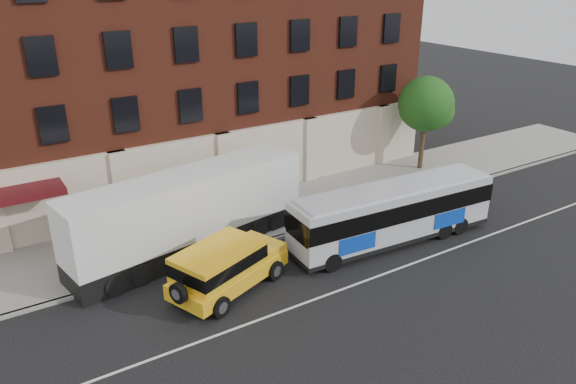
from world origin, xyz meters
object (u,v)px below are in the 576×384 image
street_tree (426,106)px  shipping_container (189,214)px  yellow_suv (224,265)px  city_bus (393,211)px  sign_pole (103,257)px

street_tree → shipping_container: street_tree is taller
yellow_suv → shipping_container: (0.16, 4.09, 0.72)m
shipping_container → street_tree: bearing=7.4°
city_bus → street_tree: bearing=37.9°
street_tree → city_bus: size_ratio=0.56×
city_bus → yellow_suv: (-9.12, 0.35, -0.41)m
city_bus → shipping_container: (-8.96, 4.44, 0.32)m
city_bus → yellow_suv: size_ratio=1.90×
sign_pole → shipping_container: shipping_container is taller
sign_pole → yellow_suv: bearing=-35.7°
sign_pole → street_tree: (22.04, 3.34, 2.96)m
sign_pole → yellow_suv: (4.25, -3.05, -0.19)m
street_tree → yellow_suv: 19.16m
city_bus → yellow_suv: bearing=177.8°
sign_pole → street_tree: size_ratio=0.40×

